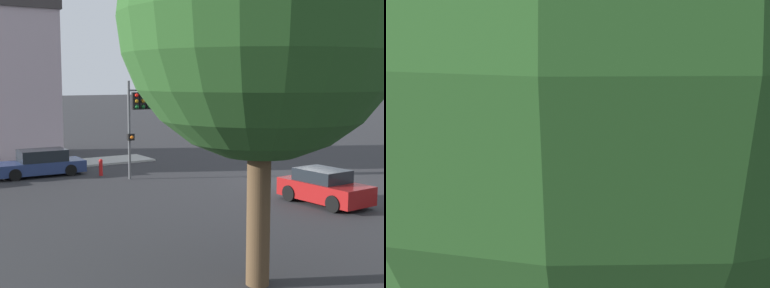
{
  "view_description": "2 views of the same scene",
  "coord_description": "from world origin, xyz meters",
  "views": [
    {
      "loc": [
        -19.65,
        18.71,
        5.22
      ],
      "look_at": [
        2.33,
        5.34,
        2.1
      ],
      "focal_mm": 50.0,
      "sensor_mm": 36.0,
      "label": 1
    },
    {
      "loc": [
        -13.54,
        14.15,
        7.03
      ],
      "look_at": [
        1.16,
        2.25,
        1.9
      ],
      "focal_mm": 50.0,
      "sensor_mm": 36.0,
      "label": 2
    }
  ],
  "objects": [
    {
      "name": "crossing_car_0",
      "position": [
        -3.67,
        2.48,
        0.7
      ],
      "size": [
        4.01,
        2.06,
        1.47
      ],
      "rotation": [
        0.0,
        0.0,
        3.2
      ],
      "color": "maroon",
      "rests_on": "ground_plane"
    },
    {
      "name": "street_tree",
      "position": [
        -9.27,
        10.43,
        6.71
      ],
      "size": [
        7.04,
        7.04,
        10.25
      ],
      "color": "#4C3823",
      "rests_on": "ground_plane"
    },
    {
      "name": "fire_hydrant",
      "position": [
        7.47,
        8.03,
        0.49
      ],
      "size": [
        0.22,
        0.22,
        0.92
      ],
      "color": "red",
      "rests_on": "ground_plane"
    },
    {
      "name": "traffic_signal",
      "position": [
        5.65,
        6.6,
        3.65
      ],
      "size": [
        0.56,
        1.65,
        5.15
      ],
      "rotation": [
        0.0,
        0.0,
        3.13
      ],
      "color": "#515456",
      "rests_on": "ground_plane"
    },
    {
      "name": "ground_plane",
      "position": [
        0.0,
        0.0,
        0.0
      ],
      "size": [
        300.0,
        300.0,
        0.0
      ],
      "primitive_type": "plane",
      "color": "#28282B"
    },
    {
      "name": "parked_car_0",
      "position": [
        9.16,
        10.86,
        0.67
      ],
      "size": [
        2.1,
        4.77,
        1.43
      ],
      "rotation": [
        0.0,
        0.0,
        1.55
      ],
      "color": "navy",
      "rests_on": "ground_plane"
    }
  ]
}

